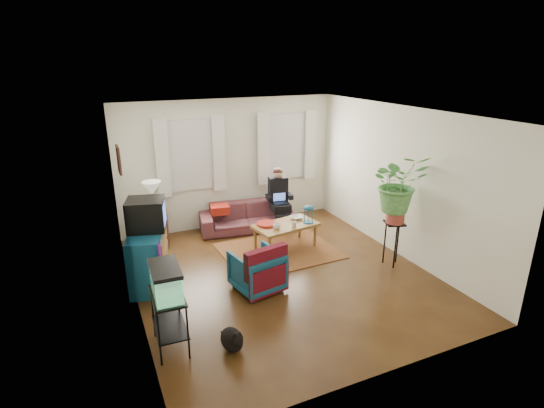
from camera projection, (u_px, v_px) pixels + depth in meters
name	position (u px, v px, depth m)	size (l,w,h in m)	color
floor	(282.00, 275.00, 6.88)	(4.50, 5.00, 0.01)	#4F2B14
ceiling	(283.00, 113.00, 6.02)	(4.50, 5.00, 0.01)	white
wall_back	(230.00, 164.00, 8.60)	(4.50, 0.01, 2.60)	silver
wall_front	(389.00, 271.00, 4.29)	(4.50, 0.01, 2.60)	silver
wall_left	(129.00, 222.00, 5.58)	(0.01, 5.00, 2.60)	silver
wall_right	(400.00, 183.00, 7.32)	(0.01, 5.00, 2.60)	silver
window_left	(190.00, 155.00, 8.20)	(1.08, 0.04, 1.38)	white
window_right	(286.00, 147.00, 8.99)	(1.08, 0.04, 1.38)	white
curtains_left	(191.00, 156.00, 8.13)	(1.36, 0.06, 1.50)	white
curtains_right	(287.00, 147.00, 8.92)	(1.36, 0.06, 1.50)	white
picture_frame	(119.00, 160.00, 6.11)	(0.04, 0.32, 0.40)	#3D2616
area_rug	(278.00, 251.00, 7.73)	(2.00, 1.60, 0.01)	brown
sofa	(247.00, 212.00, 8.59)	(1.88, 0.74, 0.74)	brown
seated_person	(279.00, 201.00, 8.69)	(0.47, 0.58, 1.12)	black
side_table	(156.00, 229.00, 7.85)	(0.45, 0.45, 0.66)	#3A2715
table_lamp	(153.00, 198.00, 7.65)	(0.34, 0.34, 0.60)	white
dresser	(148.00, 259.00, 6.46)	(0.49, 0.99, 0.89)	#125A70
crt_tv	(146.00, 214.00, 6.33)	(0.54, 0.49, 0.47)	black
aquarium_stand	(170.00, 321.00, 5.07)	(0.36, 0.65, 0.72)	black
aquarium	(166.00, 281.00, 4.88)	(0.32, 0.59, 0.38)	#7FD899
black_cat	(232.00, 338.00, 5.08)	(0.26, 0.40, 0.34)	black
armchair	(257.00, 269.00, 6.37)	(0.67, 0.63, 0.69)	#104F64
serape_throw	(267.00, 267.00, 6.11)	(0.69, 0.16, 0.57)	#9E0A0A
coffee_table	(285.00, 236.00, 7.79)	(1.15, 0.63, 0.48)	brown
cup_a	(277.00, 226.00, 7.47)	(0.13, 0.13, 0.10)	white
cup_b	(294.00, 224.00, 7.57)	(0.10, 0.10, 0.10)	beige
bowl	(296.00, 218.00, 7.94)	(0.23, 0.23, 0.06)	white
snack_tray	(266.00, 224.00, 7.66)	(0.36, 0.36, 0.04)	#B21414
birdcage	(308.00, 214.00, 7.73)	(0.19, 0.19, 0.33)	#115B6B
plant_stand	(392.00, 244.00, 7.12)	(0.32, 0.32, 0.77)	black
potted_plant	(398.00, 192.00, 6.82)	(0.88, 0.76, 0.97)	#599947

